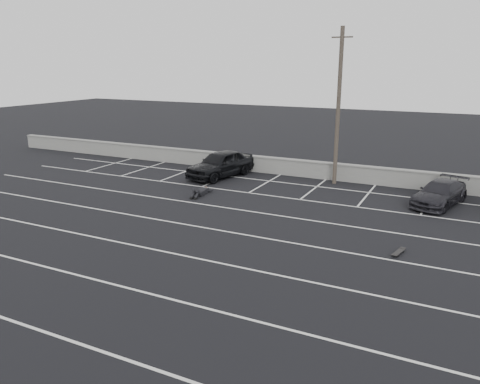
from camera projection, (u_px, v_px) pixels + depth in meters
The scene contains 8 objects.
ground at pixel (194, 258), 17.29m from camera, with size 120.00×120.00×0.00m, color black.
seawall at pixel (311, 169), 29.26m from camera, with size 50.00×0.45×1.06m.
stall_lines at pixel (244, 222), 21.14m from camera, with size 36.00×20.05×0.01m.
car_left at pixel (221, 164), 29.36m from camera, with size 1.97×4.91×1.67m, color black.
car_right at pixel (440, 193), 23.59m from camera, with size 1.71×4.20×1.22m, color black.
utility_pole at pixel (338, 107), 26.79m from camera, with size 1.19×0.24×8.93m.
person at pixel (202, 189), 25.73m from camera, with size 1.29×2.60×0.50m, color black, non-canonical shape.
skateboard at pixel (398, 252), 17.61m from camera, with size 0.39×0.85×0.10m.
Camera 1 is at (8.57, -13.63, 6.97)m, focal length 35.00 mm.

